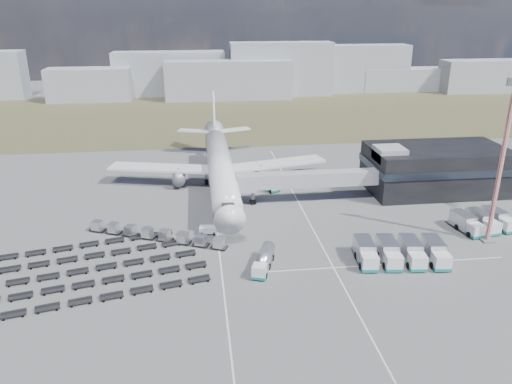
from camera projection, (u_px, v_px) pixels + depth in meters
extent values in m
plane|color=#565659|center=(231.00, 250.00, 85.87)|extent=(420.00, 420.00, 0.00)
cube|color=#4B492D|center=(209.00, 115.00, 187.86)|extent=(420.00, 90.00, 0.01)
cube|color=silver|center=(218.00, 238.00, 90.28)|extent=(0.25, 110.00, 0.01)
cube|color=silver|center=(315.00, 233.00, 92.32)|extent=(0.25, 110.00, 0.01)
cube|color=silver|center=(387.00, 264.00, 81.28)|extent=(40.00, 0.25, 0.01)
cube|color=black|center=(436.00, 169.00, 111.78)|extent=(30.00, 16.00, 10.00)
cube|color=#262D38|center=(437.00, 164.00, 111.35)|extent=(30.40, 16.40, 1.60)
cube|color=#939399|center=(390.00, 154.00, 106.96)|extent=(6.00, 6.00, 3.00)
cube|color=#939399|center=(309.00, 179.00, 105.11)|extent=(29.80, 3.00, 3.00)
cube|color=#939399|center=(246.00, 182.00, 103.13)|extent=(4.00, 3.60, 3.40)
cylinder|color=slate|center=(253.00, 193.00, 104.67)|extent=(0.70, 0.70, 5.10)
cylinder|color=black|center=(253.00, 202.00, 105.42)|extent=(1.40, 0.90, 1.40)
cylinder|color=white|center=(220.00, 167.00, 111.79)|extent=(5.60, 48.00, 5.60)
cone|color=white|center=(229.00, 214.00, 87.22)|extent=(5.60, 5.00, 5.60)
cone|color=white|center=(215.00, 133.00, 137.47)|extent=(5.60, 8.00, 5.60)
cube|color=black|center=(228.00, 206.00, 88.79)|extent=(2.20, 2.00, 0.80)
cube|color=white|center=(163.00, 168.00, 115.38)|extent=(25.59, 11.38, 0.50)
cube|color=white|center=(274.00, 164.00, 118.33)|extent=(25.59, 11.38, 0.50)
cylinder|color=slate|center=(179.00, 177.00, 114.53)|extent=(3.00, 5.00, 3.00)
cylinder|color=slate|center=(261.00, 174.00, 116.69)|extent=(3.00, 5.00, 3.00)
cube|color=white|center=(195.00, 131.00, 138.56)|extent=(9.49, 5.63, 0.35)
cube|color=white|center=(234.00, 130.00, 139.81)|extent=(9.49, 5.63, 0.35)
cube|color=white|center=(214.00, 111.00, 138.22)|extent=(0.50, 9.06, 11.45)
cylinder|color=slate|center=(227.00, 222.00, 93.77)|extent=(0.50, 0.50, 2.50)
cylinder|color=slate|center=(206.00, 179.00, 116.59)|extent=(0.60, 0.60, 2.50)
cylinder|color=slate|center=(234.00, 178.00, 117.31)|extent=(0.60, 0.60, 2.50)
cylinder|color=black|center=(227.00, 226.00, 94.03)|extent=(0.50, 1.20, 1.20)
cube|color=#969AA3|center=(6.00, 75.00, 218.56)|extent=(15.71, 12.00, 20.31)
cube|color=#969AA3|center=(89.00, 85.00, 213.49)|extent=(34.88, 12.00, 13.82)
cube|color=#969AA3|center=(170.00, 74.00, 226.00)|extent=(49.75, 12.00, 19.29)
cube|color=#969AA3|center=(229.00, 80.00, 216.88)|extent=(54.76, 12.00, 16.55)
cube|color=#969AA3|center=(281.00, 69.00, 224.65)|extent=(45.69, 12.00, 23.39)
cube|color=#969AA3|center=(356.00, 68.00, 234.76)|extent=(48.80, 12.00, 21.39)
cube|color=#969AA3|center=(402.00, 79.00, 239.11)|extent=(40.45, 12.00, 10.46)
cube|color=#969AA3|center=(493.00, 76.00, 234.80)|extent=(49.65, 12.00, 14.80)
cube|color=white|center=(259.00, 271.00, 76.76)|extent=(2.69, 2.69, 2.02)
cube|color=#157873|center=(259.00, 276.00, 77.04)|extent=(2.80, 2.80, 0.44)
cylinder|color=silver|center=(265.00, 256.00, 80.55)|extent=(4.24, 6.96, 2.20)
cube|color=slate|center=(265.00, 261.00, 80.92)|extent=(4.16, 6.93, 0.31)
cylinder|color=black|center=(263.00, 266.00, 79.79)|extent=(2.48, 1.66, 0.97)
cube|color=white|center=(208.00, 230.00, 91.77)|extent=(3.36, 2.15, 1.44)
cube|color=white|center=(269.00, 183.00, 113.20)|extent=(4.41, 6.15, 2.67)
cube|color=#157873|center=(269.00, 188.00, 113.59)|extent=(4.54, 6.28, 0.43)
cube|color=white|center=(369.00, 262.00, 79.03)|extent=(2.84, 2.73, 2.48)
cube|color=#157873|center=(369.00, 267.00, 79.37)|extent=(2.96, 2.86, 0.51)
cube|color=silver|center=(364.00, 248.00, 82.55)|extent=(3.22, 5.44, 2.94)
cube|color=white|center=(393.00, 262.00, 79.10)|extent=(2.84, 2.73, 2.48)
cube|color=#157873|center=(393.00, 267.00, 79.44)|extent=(2.96, 2.86, 0.51)
cube|color=silver|center=(387.00, 248.00, 82.63)|extent=(3.22, 5.44, 2.94)
cube|color=white|center=(417.00, 262.00, 79.17)|extent=(2.84, 2.73, 2.48)
cube|color=#157873|center=(417.00, 267.00, 79.51)|extent=(2.96, 2.86, 0.51)
cube|color=silver|center=(410.00, 248.00, 82.70)|extent=(3.22, 5.44, 2.94)
cube|color=white|center=(441.00, 261.00, 79.24)|extent=(2.84, 2.73, 2.48)
cube|color=#157873|center=(440.00, 267.00, 79.58)|extent=(2.96, 2.86, 0.51)
cube|color=silver|center=(433.00, 247.00, 82.77)|extent=(3.22, 5.44, 2.94)
cube|color=white|center=(476.00, 230.00, 90.25)|extent=(2.78, 2.69, 2.31)
cube|color=#157873|center=(475.00, 235.00, 90.57)|extent=(2.90, 2.81, 0.47)
cube|color=silver|center=(463.00, 220.00, 93.39)|extent=(3.32, 5.19, 2.73)
cube|color=white|center=(492.00, 228.00, 91.23)|extent=(2.78, 2.69, 2.31)
cube|color=#157873|center=(491.00, 232.00, 91.54)|extent=(2.90, 2.81, 0.47)
cube|color=silver|center=(479.00, 218.00, 94.36)|extent=(3.32, 5.19, 2.73)
cube|color=white|center=(508.00, 225.00, 92.20)|extent=(2.78, 2.69, 2.31)
cube|color=#157873|center=(507.00, 230.00, 92.52)|extent=(2.90, 2.81, 0.47)
cube|color=silver|center=(494.00, 216.00, 95.33)|extent=(3.32, 5.19, 2.73)
cube|color=black|center=(98.00, 230.00, 92.97)|extent=(3.27, 2.72, 0.19)
cube|color=silver|center=(97.00, 225.00, 92.64)|extent=(2.28, 2.28, 1.62)
cube|color=black|center=(114.00, 232.00, 92.02)|extent=(3.27, 2.72, 0.19)
cube|color=silver|center=(114.00, 227.00, 91.69)|extent=(2.28, 2.28, 1.62)
cube|color=black|center=(131.00, 234.00, 91.07)|extent=(3.27, 2.72, 0.19)
cube|color=silver|center=(130.00, 230.00, 90.75)|extent=(2.28, 2.28, 1.62)
cube|color=black|center=(148.00, 237.00, 90.13)|extent=(3.27, 2.72, 0.19)
cube|color=silver|center=(147.00, 232.00, 89.80)|extent=(2.28, 2.28, 1.62)
cube|color=black|center=(165.00, 239.00, 89.18)|extent=(3.27, 2.72, 0.19)
cube|color=silver|center=(165.00, 235.00, 88.85)|extent=(2.28, 2.28, 1.62)
cube|color=black|center=(183.00, 242.00, 88.23)|extent=(3.27, 2.72, 0.19)
cube|color=silver|center=(182.00, 237.00, 87.90)|extent=(2.28, 2.28, 1.62)
cube|color=black|center=(201.00, 244.00, 87.28)|extent=(3.27, 2.72, 0.19)
cube|color=silver|center=(201.00, 240.00, 86.96)|extent=(2.28, 2.28, 1.62)
cube|color=black|center=(219.00, 247.00, 86.34)|extent=(3.27, 2.72, 0.19)
cube|color=silver|center=(219.00, 242.00, 86.01)|extent=(2.28, 2.28, 1.62)
cube|color=black|center=(96.00, 298.00, 71.39)|extent=(34.09, 9.61, 0.78)
cube|color=black|center=(94.00, 282.00, 75.37)|extent=(34.09, 9.61, 0.78)
cube|color=black|center=(92.00, 268.00, 79.35)|extent=(34.09, 9.61, 0.78)
cube|color=black|center=(91.00, 255.00, 83.34)|extent=(29.87, 8.60, 0.78)
cube|color=black|center=(89.00, 244.00, 87.32)|extent=(29.87, 8.60, 0.78)
cylinder|color=#B4271C|center=(500.00, 167.00, 84.36)|extent=(0.78, 0.78, 27.78)
cube|color=#565659|center=(487.00, 240.00, 89.26)|extent=(2.22, 2.22, 0.33)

